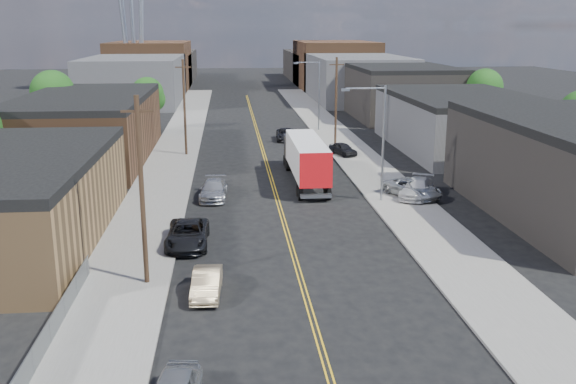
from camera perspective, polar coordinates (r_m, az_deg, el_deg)
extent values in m
plane|color=black|center=(83.39, -2.75, 5.37)|extent=(260.00, 260.00, 0.00)
cube|color=gold|center=(68.64, -2.16, 3.38)|extent=(0.32, 120.00, 0.01)
cube|color=slate|center=(68.77, -10.10, 3.25)|extent=(5.00, 140.00, 0.15)
cube|color=slate|center=(69.79, 5.67, 3.57)|extent=(5.00, 140.00, 0.15)
cube|color=brown|center=(44.04, -24.10, -0.93)|extent=(12.00, 22.00, 5.00)
cube|color=#4E321F|center=(68.54, -17.40, 5.26)|extent=(12.00, 26.00, 6.00)
cube|color=black|center=(68.12, -17.61, 7.99)|extent=(12.00, 26.00, 0.60)
cube|color=navy|center=(47.28, 18.37, 1.98)|extent=(0.30, 20.00, 0.80)
cube|color=#373739|center=(73.68, 15.21, 5.82)|extent=(14.00, 24.00, 5.50)
cube|color=black|center=(73.31, 15.37, 8.18)|extent=(14.00, 24.00, 0.60)
cube|color=black|center=(98.17, 9.97, 8.62)|extent=(14.00, 22.00, 7.00)
cube|color=black|center=(97.87, 10.07, 10.83)|extent=(14.00, 22.00, 0.60)
cube|color=#373739|center=(118.73, -13.42, 9.68)|extent=(16.00, 30.00, 8.00)
cube|color=#373739|center=(119.97, 6.16, 10.03)|extent=(16.00, 30.00, 8.00)
cube|color=#4E321F|center=(143.41, -12.09, 10.93)|extent=(16.00, 26.00, 10.00)
cube|color=#4E321F|center=(144.44, 4.18, 11.23)|extent=(16.00, 26.00, 10.00)
cube|color=black|center=(163.35, -11.27, 10.85)|extent=(16.00, 40.00, 7.00)
cube|color=black|center=(164.25, 3.01, 11.12)|extent=(16.00, 40.00, 7.00)
cylinder|color=gray|center=(133.51, -13.70, 14.89)|extent=(0.80, 0.80, 30.00)
cylinder|color=gray|center=(132.02, -14.59, 14.85)|extent=(1.94, 1.94, 29.98)
cylinder|color=gray|center=(131.53, -13.02, 14.94)|extent=(1.94, 1.94, 29.98)
cylinder|color=gray|center=(135.50, -14.35, 14.84)|extent=(1.94, 1.94, 29.98)
cylinder|color=gray|center=(135.02, -12.82, 14.93)|extent=(1.94, 1.94, 29.98)
cylinder|color=gray|center=(49.46, 8.46, 4.16)|extent=(0.18, 0.18, 9.00)
cylinder|color=gray|center=(48.54, 6.91, 9.14)|extent=(3.00, 0.12, 0.12)
cube|color=gray|center=(48.25, 5.14, 9.04)|extent=(0.60, 0.25, 0.18)
cylinder|color=gray|center=(83.53, 2.77, 8.50)|extent=(0.18, 0.18, 9.00)
cylinder|color=gray|center=(82.99, 1.76, 11.45)|extent=(3.00, 0.12, 0.12)
cube|color=gray|center=(82.83, 0.71, 11.38)|extent=(0.60, 0.25, 0.18)
cylinder|color=black|center=(33.59, -12.86, -0.11)|extent=(0.26, 0.26, 10.00)
cube|color=black|center=(32.81, -13.27, 7.00)|extent=(1.60, 0.12, 0.12)
cylinder|color=black|center=(67.90, -9.18, 7.36)|extent=(0.26, 0.26, 10.00)
cube|color=black|center=(67.51, -9.32, 10.89)|extent=(1.60, 0.12, 0.12)
cylinder|color=black|center=(71.72, 4.28, 7.88)|extent=(0.26, 0.26, 10.00)
cube|color=black|center=(71.36, 4.35, 11.23)|extent=(1.60, 0.12, 0.12)
cube|color=slate|center=(29.74, -20.41, -11.70)|extent=(0.02, 16.00, 1.20)
cube|color=slate|center=(29.48, -20.51, -10.65)|extent=(0.05, 16.00, 0.05)
cylinder|color=black|center=(80.62, -19.98, 5.81)|extent=(0.36, 0.36, 4.50)
sphere|color=#133A10|center=(80.20, -20.20, 8.35)|extent=(5.04, 5.04, 5.04)
sphere|color=#133A10|center=(80.43, -19.68, 7.76)|extent=(3.96, 3.96, 3.96)
sphere|color=#133A10|center=(80.01, -20.58, 7.85)|extent=(3.60, 3.60, 3.60)
cylinder|color=black|center=(85.63, -12.29, 6.56)|extent=(0.36, 0.36, 3.75)
sphere|color=#133A10|center=(85.28, -12.40, 8.56)|extent=(4.20, 4.20, 4.20)
sphere|color=#133A10|center=(85.58, -11.94, 8.10)|extent=(3.30, 3.30, 3.30)
sphere|color=#133A10|center=(85.00, -12.75, 8.16)|extent=(3.00, 3.00, 3.00)
cylinder|color=black|center=(89.58, 16.92, 6.77)|extent=(0.36, 0.36, 4.25)
sphere|color=#133A10|center=(89.22, 17.08, 8.93)|extent=(4.76, 4.76, 4.76)
sphere|color=#133A10|center=(89.80, 17.33, 8.40)|extent=(3.74, 3.74, 3.74)
sphere|color=#133A10|center=(88.72, 16.85, 8.53)|extent=(3.40, 3.40, 3.40)
cube|color=silver|center=(54.83, 1.68, 3.24)|extent=(2.55, 11.71, 2.73)
cube|color=#B00D12|center=(49.15, 2.51, 1.90)|extent=(2.56, 0.12, 2.75)
cube|color=gray|center=(49.62, 2.49, -0.35)|extent=(2.41, 0.60, 0.25)
cube|color=black|center=(62.06, 0.86, 3.61)|extent=(2.44, 3.12, 3.03)
cylinder|color=black|center=(50.98, 2.28, 0.00)|extent=(2.54, 0.98, 0.98)
cylinder|color=black|center=(62.27, 0.86, 2.69)|extent=(2.44, 0.98, 0.98)
imported|color=#9D8867|center=(33.06, -7.24, -8.04)|extent=(1.59, 4.05, 1.31)
imported|color=black|center=(40.33, -8.92, -3.73)|extent=(2.59, 5.50, 1.52)
imported|color=#A0A2A5|center=(51.05, -6.63, 0.21)|extent=(2.33, 5.12, 1.45)
imported|color=#A6A9AB|center=(51.57, 11.03, 0.34)|extent=(4.50, 5.66, 1.43)
imported|color=#B8B8B8|center=(51.58, 11.39, 0.34)|extent=(4.19, 5.40, 1.46)
imported|color=black|center=(67.57, 4.91, 3.84)|extent=(2.88, 4.08, 1.29)
imported|color=black|center=(76.98, -0.16, 5.14)|extent=(2.58, 5.13, 1.39)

